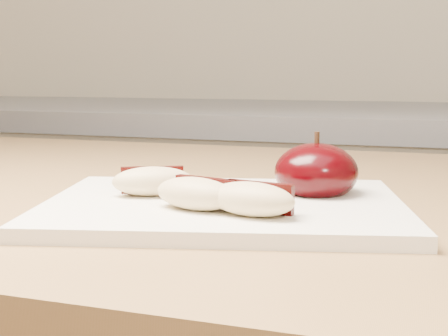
% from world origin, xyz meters
% --- Properties ---
extents(back_cabinet, '(2.40, 0.62, 0.94)m').
position_xyz_m(back_cabinet, '(0.00, 1.20, 0.47)').
color(back_cabinet, silver).
rests_on(back_cabinet, ground).
extents(cutting_board, '(0.31, 0.26, 0.01)m').
position_xyz_m(cutting_board, '(0.01, 0.38, 0.91)').
color(cutting_board, silver).
rests_on(cutting_board, island_counter).
extents(apple_half, '(0.08, 0.08, 0.06)m').
position_xyz_m(apple_half, '(0.07, 0.44, 0.93)').
color(apple_half, black).
rests_on(apple_half, cutting_board).
extents(apple_wedge_a, '(0.07, 0.06, 0.02)m').
position_xyz_m(apple_wedge_a, '(-0.05, 0.38, 0.92)').
color(apple_wedge_a, '#CFB783').
rests_on(apple_wedge_a, cutting_board).
extents(apple_wedge_b, '(0.07, 0.05, 0.02)m').
position_xyz_m(apple_wedge_b, '(0.00, 0.35, 0.92)').
color(apple_wedge_b, '#CFB783').
rests_on(apple_wedge_b, cutting_board).
extents(apple_wedge_c, '(0.07, 0.04, 0.02)m').
position_xyz_m(apple_wedge_c, '(0.05, 0.34, 0.92)').
color(apple_wedge_c, '#CFB783').
rests_on(apple_wedge_c, cutting_board).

